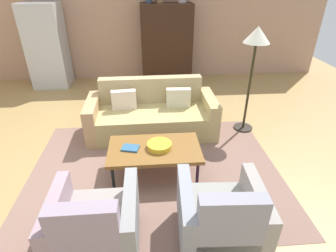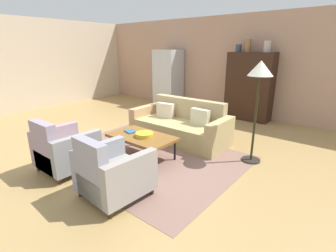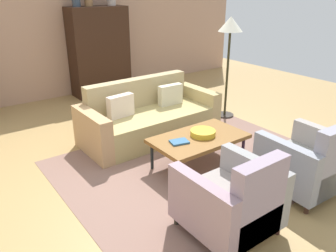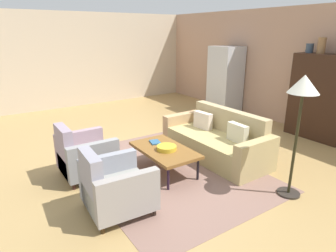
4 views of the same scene
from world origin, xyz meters
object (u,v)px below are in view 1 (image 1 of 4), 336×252
fruit_bowl (159,145)px  floor_lamp (256,45)px  couch (152,115)px  book_stack (130,148)px  armchair_right (221,220)px  cabinet (167,44)px  coffee_table (154,150)px  armchair_left (94,228)px  refrigerator (47,46)px

fruit_bowl → floor_lamp: (1.53, 1.10, 1.00)m
couch → book_stack: size_ratio=8.57×
fruit_bowl → book_stack: bearing=178.8°
armchair_right → floor_lamp: size_ratio=0.51×
couch → book_stack: couch is taller
cabinet → book_stack: bearing=-101.6°
coffee_table → cabinet: bearing=83.2°
fruit_bowl → armchair_left: bearing=-119.7°
cabinet → floor_lamp: bearing=-66.0°
refrigerator → floor_lamp: (3.91, -2.48, 0.52)m
armchair_left → book_stack: bearing=76.0°
armchair_right → armchair_left: bearing=-176.9°
armchair_left → refrigerator: bearing=109.8°
armchair_left → book_stack: size_ratio=3.57×
armchair_left → floor_lamp: bearing=45.9°
armchair_left → refrigerator: (-1.71, 4.75, 0.58)m
coffee_table → book_stack: 0.31m
armchair_left → fruit_bowl: bearing=60.2°
couch → refrigerator: bearing=-46.8°
armchair_left → floor_lamp: size_ratio=0.51×
couch → cabinet: cabinet is taller
couch → fruit_bowl: size_ratio=6.60×
couch → floor_lamp: 1.97m
coffee_table → floor_lamp: size_ratio=0.70×
armchair_left → refrigerator: refrigerator is taller
armchair_right → fruit_bowl: size_ratio=2.75×
armchair_left → armchair_right: 1.20m
armchair_right → cabinet: size_ratio=0.49×
armchair_right → book_stack: (-0.91, 1.17, 0.08)m
couch → book_stack: (-0.31, -1.18, 0.14)m
armchair_left → couch: bearing=75.6°
couch → armchair_right: (0.60, -2.35, 0.06)m
book_stack → armchair_left: bearing=-103.9°
cabinet → coffee_table: bearing=-96.8°
couch → armchair_right: armchair_right is taller
couch → fruit_bowl: bearing=92.4°
cabinet → floor_lamp: cabinet is taller
fruit_bowl → coffee_table: bearing=-180.0°
fruit_bowl → cabinet: (0.38, 3.68, 0.45)m
coffee_table → armchair_right: size_ratio=1.36×
coffee_table → book_stack: size_ratio=4.87×
book_stack → refrigerator: refrigerator is taller
armchair_right → book_stack: bearing=130.7°
armchair_right → fruit_bowl: (-0.53, 1.17, 0.10)m
coffee_table → couch: bearing=90.1°
coffee_table → armchair_left: (-0.60, -1.17, -0.03)m
coffee_table → armchair_right: armchair_right is taller
book_stack → floor_lamp: size_ratio=0.14×
fruit_bowl → cabinet: cabinet is taller
armchair_right → refrigerator: 5.60m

